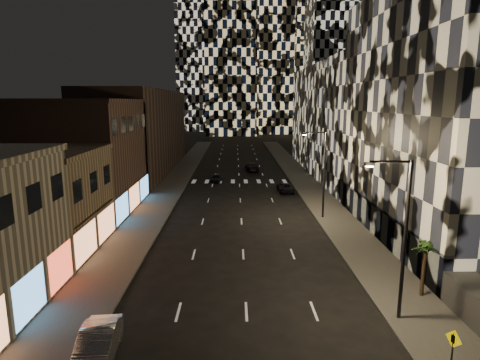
{
  "coord_description": "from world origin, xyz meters",
  "views": [
    {
      "loc": [
        -0.64,
        -10.62,
        12.16
      ],
      "look_at": [
        -0.25,
        20.63,
        6.0
      ],
      "focal_mm": 30.0,
      "sensor_mm": 36.0,
      "label": 1
    }
  ],
  "objects_px": {
    "streetlight_near": "(401,229)",
    "palm_tree": "(425,251)",
    "car_dark_rightlane": "(286,188)",
    "streetlight_far": "(322,168)",
    "car_dark_oncoming": "(252,167)",
    "car_silver_parked": "(97,346)",
    "ped_sign": "(453,347)",
    "car_dark_midlane": "(216,178)"
  },
  "relations": [
    {
      "from": "ped_sign",
      "to": "car_dark_midlane",
      "type": "bearing_deg",
      "value": 86.34
    },
    {
      "from": "streetlight_near",
      "to": "palm_tree",
      "type": "height_order",
      "value": "streetlight_near"
    },
    {
      "from": "streetlight_far",
      "to": "car_silver_parked",
      "type": "height_order",
      "value": "streetlight_far"
    },
    {
      "from": "car_dark_rightlane",
      "to": "palm_tree",
      "type": "relative_size",
      "value": 1.18
    },
    {
      "from": "car_silver_parked",
      "to": "car_dark_midlane",
      "type": "xyz_separation_m",
      "value": [
        3.7,
        43.0,
        -0.16
      ]
    },
    {
      "from": "streetlight_near",
      "to": "car_dark_midlane",
      "type": "height_order",
      "value": "streetlight_near"
    },
    {
      "from": "car_silver_parked",
      "to": "car_dark_rightlane",
      "type": "bearing_deg",
      "value": 63.88
    },
    {
      "from": "streetlight_near",
      "to": "streetlight_far",
      "type": "bearing_deg",
      "value": 90.0
    },
    {
      "from": "car_dark_midlane",
      "to": "ped_sign",
      "type": "distance_m",
      "value": 46.47
    },
    {
      "from": "streetlight_near",
      "to": "palm_tree",
      "type": "distance_m",
      "value": 4.36
    },
    {
      "from": "car_dark_midlane",
      "to": "car_silver_parked",
      "type": "bearing_deg",
      "value": -87.64
    },
    {
      "from": "streetlight_near",
      "to": "car_dark_oncoming",
      "type": "xyz_separation_m",
      "value": [
        -5.97,
        49.62,
        -4.62
      ]
    },
    {
      "from": "car_dark_oncoming",
      "to": "streetlight_far",
      "type": "bearing_deg",
      "value": 96.68
    },
    {
      "from": "car_dark_midlane",
      "to": "palm_tree",
      "type": "distance_m",
      "value": 39.82
    },
    {
      "from": "car_dark_oncoming",
      "to": "ped_sign",
      "type": "relative_size",
      "value": 2.07
    },
    {
      "from": "car_dark_rightlane",
      "to": "streetlight_far",
      "type": "bearing_deg",
      "value": -82.1
    },
    {
      "from": "streetlight_far",
      "to": "streetlight_near",
      "type": "bearing_deg",
      "value": -90.0
    },
    {
      "from": "car_silver_parked",
      "to": "car_dark_midlane",
      "type": "bearing_deg",
      "value": 79.55
    },
    {
      "from": "streetlight_near",
      "to": "car_silver_parked",
      "type": "height_order",
      "value": "streetlight_near"
    },
    {
      "from": "car_dark_rightlane",
      "to": "palm_tree",
      "type": "bearing_deg",
      "value": -82.71
    },
    {
      "from": "streetlight_far",
      "to": "palm_tree",
      "type": "distance_m",
      "value": 17.78
    },
    {
      "from": "ped_sign",
      "to": "car_dark_oncoming",
      "type": "bearing_deg",
      "value": 77.68
    },
    {
      "from": "streetlight_far",
      "to": "car_silver_parked",
      "type": "bearing_deg",
      "value": -123.55
    },
    {
      "from": "streetlight_far",
      "to": "ped_sign",
      "type": "bearing_deg",
      "value": -89.27
    },
    {
      "from": "palm_tree",
      "to": "car_dark_rightlane",
      "type": "bearing_deg",
      "value": 99.26
    },
    {
      "from": "car_dark_oncoming",
      "to": "car_dark_rightlane",
      "type": "bearing_deg",
      "value": 97.75
    },
    {
      "from": "streetlight_far",
      "to": "car_silver_parked",
      "type": "xyz_separation_m",
      "value": [
        -15.55,
        -23.46,
        -4.58
      ]
    },
    {
      "from": "car_dark_oncoming",
      "to": "streetlight_near",
      "type": "bearing_deg",
      "value": 92.15
    },
    {
      "from": "palm_tree",
      "to": "streetlight_near",
      "type": "bearing_deg",
      "value": -136.49
    },
    {
      "from": "streetlight_near",
      "to": "car_silver_parked",
      "type": "bearing_deg",
      "value": -167.46
    },
    {
      "from": "car_silver_parked",
      "to": "car_dark_rightlane",
      "type": "xyz_separation_m",
      "value": [
        13.42,
        35.73,
        -0.19
      ]
    },
    {
      "from": "streetlight_far",
      "to": "car_dark_midlane",
      "type": "relative_size",
      "value": 2.48
    },
    {
      "from": "streetlight_near",
      "to": "streetlight_far",
      "type": "xyz_separation_m",
      "value": [
        0.0,
        20.0,
        0.0
      ]
    },
    {
      "from": "streetlight_far",
      "to": "ped_sign",
      "type": "distance_m",
      "value": 25.54
    },
    {
      "from": "streetlight_far",
      "to": "car_dark_rightlane",
      "type": "distance_m",
      "value": 13.34
    },
    {
      "from": "streetlight_near",
      "to": "car_dark_midlane",
      "type": "xyz_separation_m",
      "value": [
        -11.85,
        39.55,
        -4.73
      ]
    },
    {
      "from": "car_silver_parked",
      "to": "car_dark_oncoming",
      "type": "height_order",
      "value": "car_silver_parked"
    },
    {
      "from": "car_dark_oncoming",
      "to": "car_silver_parked",
      "type": "bearing_deg",
      "value": 75.05
    },
    {
      "from": "streetlight_far",
      "to": "car_dark_rightlane",
      "type": "bearing_deg",
      "value": 99.87
    },
    {
      "from": "car_dark_rightlane",
      "to": "ped_sign",
      "type": "relative_size",
      "value": 1.72
    },
    {
      "from": "streetlight_near",
      "to": "car_dark_rightlane",
      "type": "relative_size",
      "value": 2.13
    },
    {
      "from": "car_dark_oncoming",
      "to": "car_dark_rightlane",
      "type": "height_order",
      "value": "car_dark_oncoming"
    }
  ]
}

